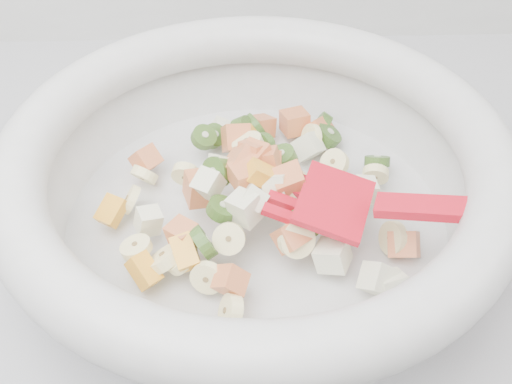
{
  "coord_description": "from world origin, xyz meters",
  "views": [
    {
      "loc": [
        -0.16,
        1.02,
        1.29
      ],
      "look_at": [
        -0.15,
        1.4,
        0.95
      ],
      "focal_mm": 45.0,
      "sensor_mm": 36.0,
      "label": 1
    }
  ],
  "objects": [
    {
      "name": "mixing_bowl",
      "position": [
        -0.15,
        1.4,
        0.96
      ],
      "size": [
        0.47,
        0.4,
        0.12
      ],
      "color": "beige",
      "rests_on": "counter"
    }
  ]
}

